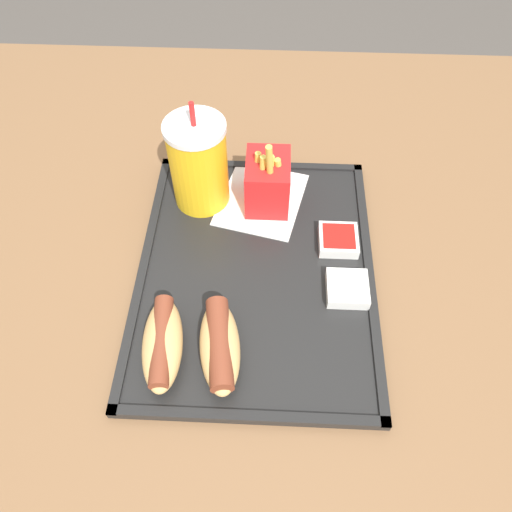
{
  "coord_description": "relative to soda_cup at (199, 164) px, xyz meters",
  "views": [
    {
      "loc": [
        -0.37,
        -0.05,
        1.31
      ],
      "look_at": [
        0.03,
        -0.04,
        0.78
      ],
      "focal_mm": 35.0,
      "sensor_mm": 36.0,
      "label": 1
    }
  ],
  "objects": [
    {
      "name": "sauce_cup_ketchup",
      "position": [
        -0.08,
        -0.2,
        -0.06
      ],
      "size": [
        0.05,
        0.05,
        0.02
      ],
      "color": "silver",
      "rests_on": "food_tray"
    },
    {
      "name": "sauce_cup_mayo",
      "position": [
        -0.16,
        -0.21,
        -0.06
      ],
      "size": [
        0.05,
        0.05,
        0.02
      ],
      "color": "silver",
      "rests_on": "food_tray"
    },
    {
      "name": "hot_dog_far",
      "position": [
        -0.26,
        0.02,
        -0.05
      ],
      "size": [
        0.13,
        0.06,
        0.04
      ],
      "color": "tan",
      "rests_on": "food_tray"
    },
    {
      "name": "food_tray",
      "position": [
        -0.13,
        -0.09,
        -0.07
      ],
      "size": [
        0.42,
        0.32,
        0.01
      ],
      "color": "black",
      "rests_on": "dining_table"
    },
    {
      "name": "ground_plane",
      "position": [
        -0.15,
        -0.05,
        -0.82
      ],
      "size": [
        8.0,
        8.0,
        0.0
      ],
      "primitive_type": "plane",
      "color": "#4C4742"
    },
    {
      "name": "hot_dog_near",
      "position": [
        -0.26,
        -0.05,
        -0.05
      ],
      "size": [
        0.13,
        0.07,
        0.04
      ],
      "color": "tan",
      "rests_on": "food_tray"
    },
    {
      "name": "dining_table",
      "position": [
        -0.15,
        -0.05,
        -0.45
      ],
      "size": [
        1.16,
        1.08,
        0.74
      ],
      "color": "brown",
      "rests_on": "ground_plane"
    },
    {
      "name": "soda_cup",
      "position": [
        0.0,
        0.0,
        0.0
      ],
      "size": [
        0.09,
        0.09,
        0.17
      ],
      "color": "gold",
      "rests_on": "food_tray"
    },
    {
      "name": "fries_carton",
      "position": [
        -0.0,
        -0.1,
        -0.03
      ],
      "size": [
        0.08,
        0.06,
        0.13
      ],
      "color": "red",
      "rests_on": "food_tray"
    },
    {
      "name": "paper_napkin",
      "position": [
        -0.0,
        -0.09,
        -0.07
      ],
      "size": [
        0.16,
        0.15,
        0.0
      ],
      "color": "white",
      "rests_on": "food_tray"
    }
  ]
}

